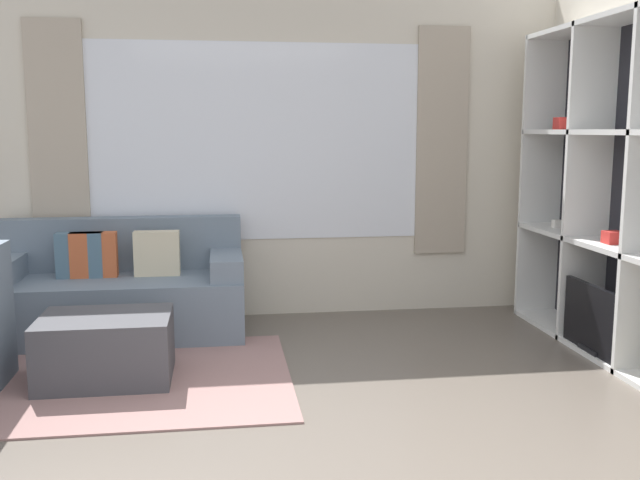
% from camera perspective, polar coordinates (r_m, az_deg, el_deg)
% --- Properties ---
extents(wall_back, '(6.26, 0.11, 2.70)m').
position_cam_1_polar(wall_back, '(5.93, -5.07, 6.90)').
color(wall_back, beige).
rests_on(wall_back, ground_plane).
extents(area_rug, '(2.95, 1.63, 0.01)m').
position_cam_1_polar(area_rug, '(4.77, -20.72, -10.67)').
color(area_rug, gray).
rests_on(area_rug, ground_plane).
extents(shelving_unit, '(0.37, 2.33, 2.30)m').
position_cam_1_polar(shelving_unit, '(5.23, 23.08, 3.32)').
color(shelving_unit, '#232328').
rests_on(shelving_unit, ground_plane).
extents(couch_main, '(1.87, 0.84, 0.87)m').
position_cam_1_polar(couch_main, '(5.65, -15.82, -4.05)').
color(couch_main, slate).
rests_on(couch_main, ground_plane).
extents(ottoman, '(0.79, 0.60, 0.42)m').
position_cam_1_polar(ottoman, '(4.66, -16.73, -8.32)').
color(ottoman, '#47474C').
rests_on(ottoman, ground_plane).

